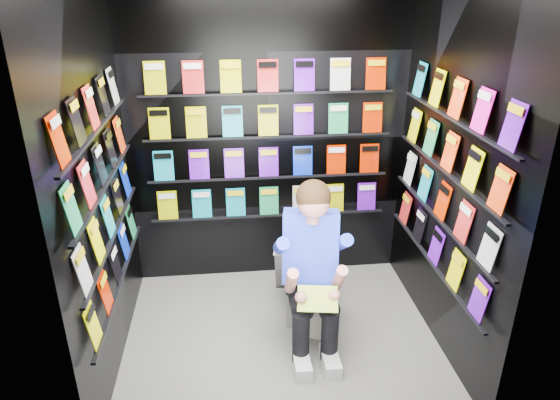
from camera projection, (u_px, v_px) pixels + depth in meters
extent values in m
plane|color=slate|center=(281.00, 338.00, 3.91)|extent=(2.40, 2.40, 0.00)
cube|color=black|center=(268.00, 141.00, 4.29)|extent=(2.40, 0.04, 2.60)
cube|color=black|center=(304.00, 259.00, 2.48)|extent=(2.40, 0.04, 2.60)
cube|color=black|center=(99.00, 192.00, 3.27)|extent=(0.04, 2.00, 2.60)
cube|color=black|center=(450.00, 177.00, 3.51)|extent=(0.04, 2.00, 2.60)
imported|color=white|center=(301.00, 269.00, 4.15)|extent=(0.53, 0.81, 0.73)
cube|color=white|center=(321.00, 309.00, 4.01)|extent=(0.34, 0.44, 0.29)
cube|color=white|center=(322.00, 292.00, 3.94)|extent=(0.37, 0.47, 0.03)
cube|color=green|center=(318.00, 299.00, 3.40)|extent=(0.30, 0.20, 0.12)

